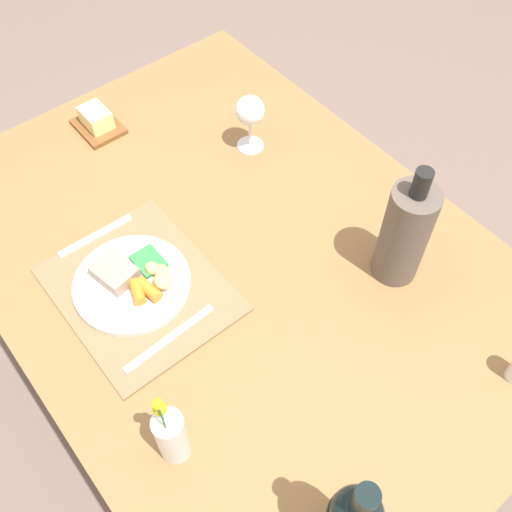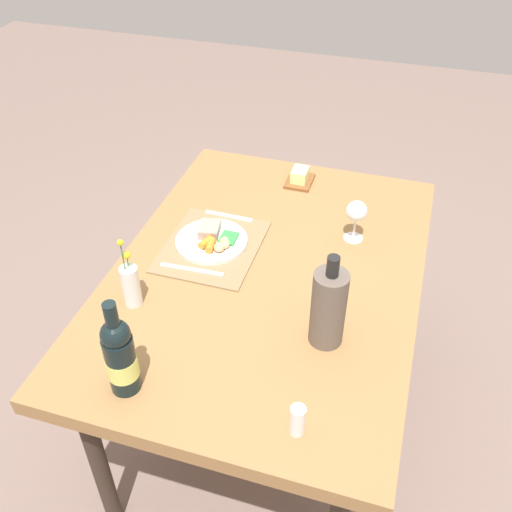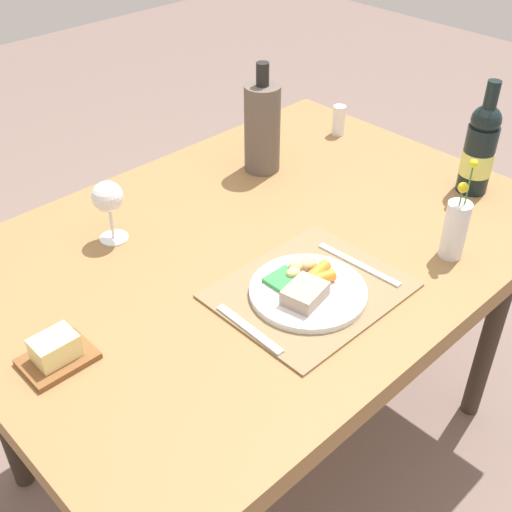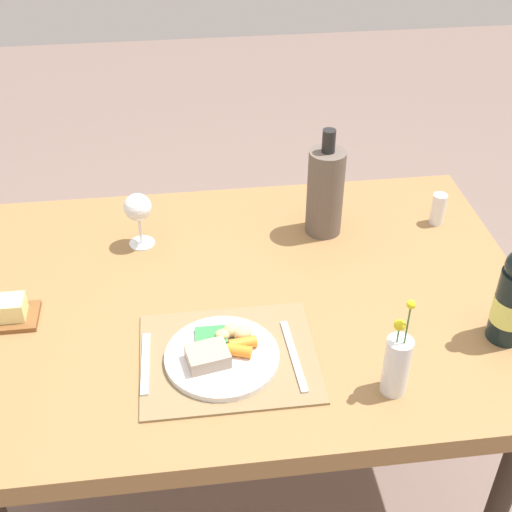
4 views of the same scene
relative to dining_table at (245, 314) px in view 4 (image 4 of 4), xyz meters
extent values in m
plane|color=#776259|center=(0.00, 0.00, -0.69)|extent=(8.00, 8.00, 0.00)
cube|color=olive|center=(0.00, 0.00, 0.04)|extent=(1.38, 0.98, 0.05)
cylinder|color=#362A21|center=(0.58, -0.37, -0.34)|extent=(0.05, 0.05, 0.70)
cylinder|color=#362A21|center=(-0.58, 0.37, -0.34)|extent=(0.05, 0.05, 0.70)
cylinder|color=#362A21|center=(0.58, 0.37, -0.34)|extent=(0.05, 0.05, 0.70)
cube|color=olive|center=(-0.06, -0.21, 0.07)|extent=(0.38, 0.31, 0.01)
cylinder|color=silver|center=(-0.07, -0.22, 0.08)|extent=(0.25, 0.25, 0.01)
cube|color=tan|center=(-0.10, -0.24, 0.10)|extent=(0.10, 0.08, 0.03)
cylinder|color=orange|center=(-0.04, -0.23, 0.10)|extent=(0.06, 0.04, 0.03)
cylinder|color=orange|center=(-0.03, -0.21, 0.10)|extent=(0.06, 0.03, 0.03)
ellipsoid|color=#D7C37A|center=(-0.07, -0.17, 0.10)|extent=(0.03, 0.03, 0.02)
ellipsoid|color=tan|center=(-0.05, -0.16, 0.10)|extent=(0.04, 0.03, 0.03)
ellipsoid|color=tan|center=(-0.02, -0.17, 0.10)|extent=(0.04, 0.04, 0.03)
cube|color=green|center=(-0.09, -0.17, 0.09)|extent=(0.07, 0.06, 0.01)
cube|color=silver|center=(-0.24, -0.21, 0.07)|extent=(0.02, 0.18, 0.00)
cube|color=silver|center=(0.08, -0.23, 0.07)|extent=(0.03, 0.22, 0.00)
cylinder|color=brown|center=(0.24, 0.24, 0.19)|extent=(0.10, 0.10, 0.24)
cylinder|color=black|center=(0.24, 0.24, 0.34)|extent=(0.03, 0.03, 0.06)
cube|color=brown|center=(-0.55, -0.03, 0.07)|extent=(0.13, 0.10, 0.01)
cube|color=#F7E592|center=(-0.55, -0.03, 0.10)|extent=(0.08, 0.06, 0.05)
cylinder|color=black|center=(0.56, -0.22, 0.16)|extent=(0.08, 0.08, 0.18)
cylinder|color=#DAE16B|center=(0.56, -0.22, 0.15)|extent=(0.08, 0.08, 0.06)
cylinder|color=white|center=(0.56, 0.24, 0.11)|extent=(0.04, 0.04, 0.09)
cylinder|color=silver|center=(0.27, -0.35, 0.13)|extent=(0.05, 0.05, 0.14)
cylinder|color=#3F7233|center=(0.27, -0.35, 0.18)|extent=(0.00, 0.00, 0.24)
sphere|color=yellow|center=(0.27, -0.35, 0.30)|extent=(0.02, 0.02, 0.02)
cylinder|color=#3F7233|center=(0.26, -0.35, 0.16)|extent=(0.00, 0.00, 0.18)
sphere|color=yellow|center=(0.26, -0.35, 0.25)|extent=(0.02, 0.02, 0.02)
cylinder|color=white|center=(-0.25, 0.24, 0.07)|extent=(0.07, 0.07, 0.00)
cylinder|color=white|center=(-0.25, 0.24, 0.11)|extent=(0.01, 0.01, 0.08)
sphere|color=white|center=(-0.25, 0.24, 0.18)|extent=(0.07, 0.07, 0.07)
camera|label=1|loc=(0.61, -0.44, 1.12)|focal=41.35mm
camera|label=2|loc=(1.38, 0.39, 1.29)|focal=40.64mm
camera|label=3|loc=(-0.87, -0.90, 0.94)|focal=45.32mm
camera|label=4|loc=(-0.13, -1.28, 1.14)|focal=48.36mm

